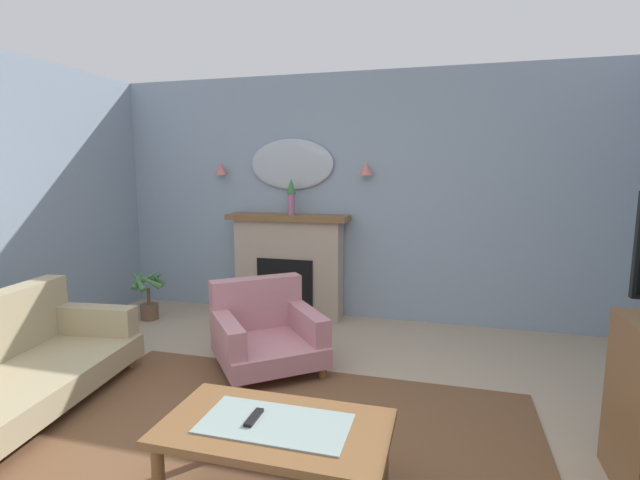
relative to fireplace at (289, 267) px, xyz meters
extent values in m
cube|color=#8C9EB2|center=(0.74, 0.22, 0.77)|extent=(6.60, 0.10, 2.68)
cube|color=brown|center=(0.74, -2.55, -0.56)|extent=(3.20, 2.40, 0.01)
cube|color=tan|center=(0.00, 0.01, -0.02)|extent=(1.20, 0.28, 1.10)
cube|color=black|center=(0.00, -0.09, -0.19)|extent=(0.64, 0.12, 0.60)
cube|color=brown|center=(0.00, -0.01, 0.56)|extent=(1.36, 0.36, 0.06)
cylinder|color=#9E6084|center=(0.05, -0.03, 0.71)|extent=(0.08, 0.08, 0.23)
cone|color=#38753D|center=(0.05, -0.03, 0.90)|extent=(0.10, 0.10, 0.16)
ellipsoid|color=#B2BCC6|center=(0.00, 0.14, 1.14)|extent=(0.96, 0.06, 0.56)
cone|color=#D17066|center=(-0.85, 0.09, 1.09)|extent=(0.14, 0.14, 0.14)
cone|color=#D17066|center=(0.85, 0.09, 1.09)|extent=(0.14, 0.14, 0.14)
cube|color=brown|center=(0.94, -2.90, -0.15)|extent=(1.10, 0.60, 0.04)
cube|color=#8C9E99|center=(0.94, -2.90, -0.13)|extent=(0.72, 0.36, 0.01)
cylinder|color=brown|center=(0.45, -2.66, -0.37)|extent=(0.06, 0.06, 0.40)
cylinder|color=brown|center=(1.43, -2.66, -0.37)|extent=(0.06, 0.06, 0.40)
cube|color=black|center=(0.83, -2.90, -0.12)|extent=(0.04, 0.16, 0.02)
cube|color=tan|center=(-1.06, -2.50, -0.38)|extent=(1.03, 1.79, 0.18)
cube|color=tan|center=(-1.15, -1.73, -0.17)|extent=(0.77, 0.25, 0.24)
cylinder|color=brown|center=(-0.81, -1.70, -0.52)|extent=(0.07, 0.07, 0.10)
cylinder|color=brown|center=(-1.49, -1.78, -0.52)|extent=(0.07, 0.07, 0.10)
cube|color=#B77A84|center=(0.32, -1.42, -0.39)|extent=(1.13, 1.13, 0.16)
cube|color=#B77A84|center=(0.10, -1.16, -0.09)|extent=(0.72, 0.63, 0.45)
cube|color=#B77A84|center=(0.05, -1.63, -0.20)|extent=(0.56, 0.65, 0.22)
cube|color=#B77A84|center=(0.58, -1.21, -0.20)|extent=(0.56, 0.65, 0.22)
cylinder|color=brown|center=(0.26, -1.90, -0.52)|extent=(0.06, 0.06, 0.10)
cylinder|color=brown|center=(0.79, -1.47, -0.52)|extent=(0.06, 0.06, 0.10)
cylinder|color=brown|center=(-0.16, -1.37, -0.52)|extent=(0.06, 0.06, 0.10)
cylinder|color=brown|center=(0.37, -0.94, -0.52)|extent=(0.06, 0.06, 0.10)
cylinder|color=brown|center=(-1.46, -0.53, -0.49)|extent=(0.19, 0.19, 0.17)
cylinder|color=brown|center=(-1.46, -0.53, -0.31)|extent=(0.04, 0.04, 0.18)
cone|color=#4C8447|center=(-1.35, -0.52, -0.11)|extent=(0.10, 0.27, 0.22)
cone|color=#4C8447|center=(-1.40, -0.44, -0.11)|extent=(0.27, 0.20, 0.19)
cone|color=#4C8447|center=(-1.50, -0.43, -0.11)|extent=(0.28, 0.18, 0.19)
cone|color=#4C8447|center=(-1.57, -0.54, -0.11)|extent=(0.11, 0.26, 0.23)
cone|color=#4C8447|center=(-1.51, -0.63, -0.11)|extent=(0.26, 0.17, 0.24)
cone|color=#4C8447|center=(-1.39, -0.61, -0.11)|extent=(0.25, 0.23, 0.21)
camera|label=1|loc=(1.69, -4.84, 1.08)|focal=26.07mm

